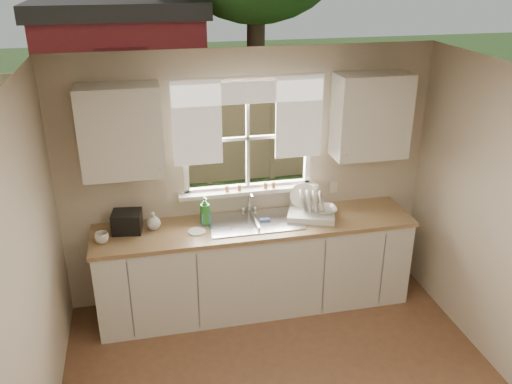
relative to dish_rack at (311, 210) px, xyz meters
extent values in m
cube|color=beige|center=(-0.56, 0.29, -0.41)|extent=(3.60, 0.02, 1.15)
cube|color=beige|center=(-0.56, 0.29, 1.34)|extent=(3.60, 0.02, 0.35)
cube|color=beige|center=(-1.76, 0.29, 0.67)|extent=(1.20, 0.02, 1.00)
cube|color=beige|center=(0.64, 0.29, 0.67)|extent=(1.20, 0.02, 1.00)
cube|color=beige|center=(-2.36, -1.71, 0.27)|extent=(0.02, 4.00, 2.50)
cube|color=silver|center=(-0.56, -1.71, 1.52)|extent=(3.60, 4.00, 0.02)
cube|color=white|center=(-0.56, 0.31, 0.17)|extent=(1.30, 0.06, 0.05)
cube|color=white|center=(-0.56, 0.31, 1.17)|extent=(1.30, 0.06, 0.05)
cube|color=white|center=(-1.16, 0.31, 0.67)|extent=(0.05, 0.06, 1.05)
cube|color=white|center=(0.04, 0.31, 0.67)|extent=(0.05, 0.06, 1.05)
cube|color=white|center=(-0.56, 0.31, 0.67)|extent=(0.03, 0.04, 1.00)
cube|color=white|center=(-0.56, 0.31, 0.67)|extent=(1.20, 0.04, 0.03)
cube|color=white|center=(-0.56, 0.25, 0.15)|extent=(1.38, 0.14, 0.04)
cylinder|color=white|center=(-0.56, 0.23, 1.27)|extent=(1.50, 0.02, 0.02)
cube|color=white|center=(-1.04, 0.24, 0.87)|extent=(0.45, 0.02, 0.80)
cube|color=white|center=(-0.08, 0.24, 0.87)|extent=(0.45, 0.02, 0.80)
cube|color=white|center=(-0.56, 0.24, 1.12)|extent=(1.40, 0.02, 0.20)
cube|color=silver|center=(-0.56, -0.03, -0.55)|extent=(3.00, 0.62, 0.87)
cube|color=#96754B|center=(-0.56, -0.03, -0.09)|extent=(3.04, 0.65, 0.04)
cube|color=silver|center=(-1.71, 0.12, 0.87)|extent=(0.70, 0.33, 0.80)
cube|color=silver|center=(0.59, 0.12, 0.87)|extent=(0.70, 0.33, 0.80)
cube|color=beige|center=(0.32, 0.28, 0.10)|extent=(0.08, 0.01, 0.12)
cylinder|color=brown|center=(-0.66, 0.23, 0.20)|extent=(0.04, 0.04, 0.06)
cylinder|color=brown|center=(-0.40, 0.23, 0.20)|extent=(0.04, 0.04, 0.06)
cylinder|color=brown|center=(-0.32, 0.23, 0.20)|extent=(0.04, 0.04, 0.06)
cylinder|color=brown|center=(-0.78, 0.23, 0.20)|extent=(0.04, 0.04, 0.06)
cube|color=#335421|center=(-0.56, 5.29, -1.00)|extent=(20.00, 10.00, 0.02)
cube|color=#977D53|center=(-0.56, 3.29, -0.08)|extent=(8.00, 0.10, 1.80)
cube|color=maroon|center=(-1.76, 6.79, 0.12)|extent=(3.00, 3.00, 2.20)
cube|color=black|center=(-1.76, 6.79, 1.37)|extent=(3.20, 3.20, 0.30)
cylinder|color=#423021|center=(0.84, 6.29, 0.62)|extent=(0.36, 0.36, 3.20)
cube|color=#B7B7BC|center=(-0.56, 0.00, -0.15)|extent=(0.84, 0.46, 0.18)
cube|color=#B7B7BC|center=(-0.56, 0.00, -0.07)|extent=(0.88, 0.50, 0.01)
cube|color=#B7B7BC|center=(-0.56, 0.00, -0.09)|extent=(0.02, 0.41, 0.14)
cylinder|color=silver|center=(-0.56, 0.25, 0.04)|extent=(0.03, 0.03, 0.22)
cylinder|color=silver|center=(-0.56, 0.17, 0.15)|extent=(0.02, 0.18, 0.02)
sphere|color=silver|center=(-0.62, 0.25, -0.04)|extent=(0.05, 0.05, 0.05)
sphere|color=silver|center=(-0.50, 0.25, -0.04)|extent=(0.05, 0.05, 0.05)
cube|color=white|center=(0.00, -0.01, -0.04)|extent=(0.53, 0.47, 0.06)
cylinder|color=white|center=(-0.05, 0.11, 0.11)|extent=(0.27, 0.16, 0.25)
cylinder|color=white|center=(-0.08, 0.02, 0.10)|extent=(0.14, 0.23, 0.22)
cylinder|color=white|center=(-0.02, 0.00, 0.10)|extent=(0.14, 0.23, 0.22)
cylinder|color=white|center=(0.03, -0.02, 0.10)|extent=(0.14, 0.23, 0.22)
cylinder|color=white|center=(0.09, -0.04, 0.10)|extent=(0.14, 0.23, 0.22)
imported|color=white|center=(0.13, -0.05, 0.01)|extent=(0.24, 0.24, 0.05)
imported|color=#297D2A|center=(-1.02, 0.07, 0.07)|extent=(0.13, 0.13, 0.28)
imported|color=blue|center=(-1.02, 0.08, 0.02)|extent=(0.09, 0.09, 0.18)
imported|color=beige|center=(-1.50, 0.08, 0.01)|extent=(0.15, 0.15, 0.17)
cylinder|color=white|center=(-1.12, -0.07, -0.07)|extent=(0.16, 0.16, 0.01)
imported|color=silver|center=(-1.96, -0.10, -0.02)|extent=(0.12, 0.12, 0.10)
cube|color=black|center=(-1.74, 0.08, 0.02)|extent=(0.29, 0.26, 0.19)
camera|label=1|loc=(-1.54, -4.49, 2.25)|focal=38.00mm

